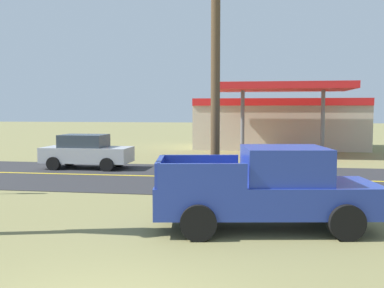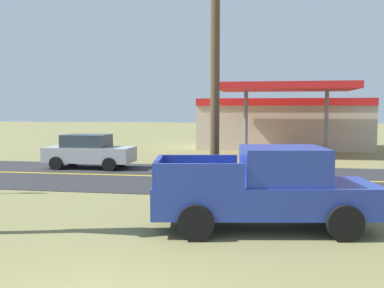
{
  "view_description": "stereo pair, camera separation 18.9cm",
  "coord_description": "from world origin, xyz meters",
  "px_view_note": "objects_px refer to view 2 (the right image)",
  "views": [
    {
      "loc": [
        2.1,
        -5.35,
        2.85
      ],
      "look_at": [
        0.0,
        8.0,
        1.8
      ],
      "focal_mm": 41.92,
      "sensor_mm": 36.0,
      "label": 1
    },
    {
      "loc": [
        2.29,
        -5.32,
        2.85
      ],
      "look_at": [
        0.0,
        8.0,
        1.8
      ],
      "focal_mm": 41.92,
      "sensor_mm": 36.0,
      "label": 2
    }
  ],
  "objects_px": {
    "utility_pole": "(215,55)",
    "car_silver_near_lane": "(89,151)",
    "gas_station": "(283,122)",
    "pickup_blue_parked_on_lawn": "(266,189)"
  },
  "relations": [
    {
      "from": "gas_station",
      "to": "pickup_blue_parked_on_lawn",
      "type": "xyz_separation_m",
      "value": [
        -1.03,
        -22.77,
        -0.98
      ]
    },
    {
      "from": "utility_pole",
      "to": "gas_station",
      "type": "distance_m",
      "value": 21.15
    },
    {
      "from": "utility_pole",
      "to": "car_silver_near_lane",
      "type": "bearing_deg",
      "value": 132.18
    },
    {
      "from": "utility_pole",
      "to": "pickup_blue_parked_on_lawn",
      "type": "xyz_separation_m",
      "value": [
        1.46,
        -1.91,
        -3.4
      ]
    },
    {
      "from": "car_silver_near_lane",
      "to": "utility_pole",
      "type": "bearing_deg",
      "value": -47.82
    },
    {
      "from": "gas_station",
      "to": "pickup_blue_parked_on_lawn",
      "type": "distance_m",
      "value": 22.82
    },
    {
      "from": "gas_station",
      "to": "car_silver_near_lane",
      "type": "bearing_deg",
      "value": -126.0
    },
    {
      "from": "utility_pole",
      "to": "pickup_blue_parked_on_lawn",
      "type": "bearing_deg",
      "value": -52.51
    },
    {
      "from": "utility_pole",
      "to": "gas_station",
      "type": "xyz_separation_m",
      "value": [
        2.5,
        20.86,
        -2.42
      ]
    },
    {
      "from": "utility_pole",
      "to": "car_silver_near_lane",
      "type": "height_order",
      "value": "utility_pole"
    }
  ]
}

